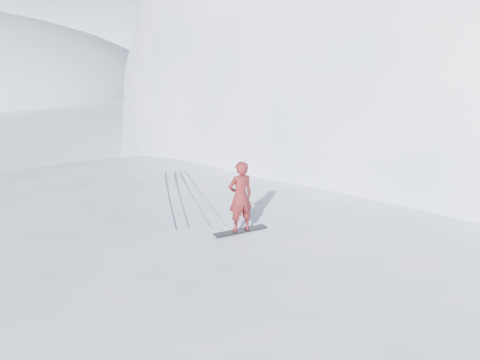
{
  "coord_description": "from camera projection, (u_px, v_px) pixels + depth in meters",
  "views": [
    {
      "loc": [
        0.24,
        -10.27,
        7.24
      ],
      "look_at": [
        0.38,
        2.07,
        3.5
      ],
      "focal_mm": 35.0,
      "sensor_mm": 36.0,
      "label": 1
    }
  ],
  "objects": [
    {
      "name": "near_ridge",
      "position": [
        259.0,
        277.0,
        14.8
      ],
      "size": [
        36.0,
        28.0,
        4.8
      ],
      "primitive_type": "ellipsoid",
      "color": "white",
      "rests_on": "ground"
    },
    {
      "name": "snowboard",
      "position": [
        240.0,
        231.0,
        12.25
      ],
      "size": [
        1.45,
        0.9,
        0.02
      ],
      "primitive_type": "cube",
      "rotation": [
        0.0,
        0.0,
        0.46
      ],
      "color": "black",
      "rests_on": "near_ridge"
    },
    {
      "name": "board_tracks",
      "position": [
        184.0,
        193.0,
        15.18
      ],
      "size": [
        2.64,
        5.89,
        0.04
      ],
      "color": "silver",
      "rests_on": "ground"
    },
    {
      "name": "ground",
      "position": [
        226.0,
        335.0,
        11.92
      ],
      "size": [
        400.0,
        400.0,
        0.0
      ],
      "primitive_type": "plane",
      "color": "white",
      "rests_on": "ground"
    },
    {
      "name": "snowboarder",
      "position": [
        240.0,
        197.0,
        11.97
      ],
      "size": [
        0.81,
        0.7,
        1.87
      ],
      "primitive_type": "imported",
      "rotation": [
        0.0,
        0.0,
        3.6
      ],
      "color": "maroon",
      "rests_on": "snowboard"
    },
    {
      "name": "far_ridge_c",
      "position": [
        74.0,
        69.0,
        116.75
      ],
      "size": [
        140.0,
        90.0,
        36.0
      ],
      "primitive_type": "ellipsoid",
      "color": "white",
      "rests_on": "ground"
    },
    {
      "name": "wind_bumps",
      "position": [
        208.0,
        292.0,
        13.94
      ],
      "size": [
        16.0,
        14.4,
        1.0
      ],
      "color": "white",
      "rests_on": "ground"
    },
    {
      "name": "peak_shoulder",
      "position": [
        381.0,
        152.0,
        31.17
      ],
      "size": [
        28.0,
        24.0,
        18.0
      ],
      "primitive_type": "ellipsoid",
      "color": "white",
      "rests_on": "ground"
    }
  ]
}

